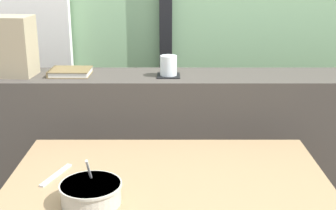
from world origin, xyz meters
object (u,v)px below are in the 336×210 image
Objects in this scene: juice_glass at (170,66)px; fork_utensil at (58,175)px; closed_book at (72,72)px; breakfast_table at (170,209)px; coaster_square at (170,76)px; soup_bowl at (93,193)px.

juice_glass is 0.51× the size of fork_utensil.
fork_utensil is (0.07, -0.62, -0.20)m from closed_book.
breakfast_table is 10.43× the size of coaster_square.
breakfast_table is at bearing 18.60° from fork_utensil.
breakfast_table is 0.39m from fork_utensil.
juice_glass reaches higher than soup_bowl.
breakfast_table is at bearing 36.96° from soup_bowl.
closed_book reaches higher than fork_utensil.
juice_glass is at bearing -3.04° from closed_book.
coaster_square is 0.04m from juice_glass.
breakfast_table is 5.71× the size of soup_bowl.
breakfast_table is 0.32m from soup_bowl.
juice_glass is 0.74m from fork_utensil.
fork_utensil is (-0.15, 0.18, -0.03)m from soup_bowl.
coaster_square is at bearing 77.64° from fork_utensil.
coaster_square reaches higher than fork_utensil.
juice_glass is 0.83m from soup_bowl.
breakfast_table is 0.70m from juice_glass.
closed_book is 0.99× the size of soup_bowl.
soup_bowl is 1.08× the size of fork_utensil.
soup_bowl is (-0.23, -0.77, -0.16)m from coaster_square.
soup_bowl is (0.21, -0.79, -0.17)m from closed_book.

